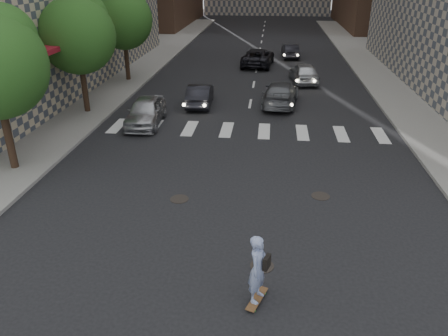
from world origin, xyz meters
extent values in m
plane|color=black|center=(0.00, 0.00, 0.00)|extent=(160.00, 160.00, 0.00)
cube|color=gray|center=(-14.50, 20.00, 0.07)|extent=(13.00, 80.00, 0.15)
cube|color=black|center=(-11.20, 10.00, 2.00)|extent=(0.30, 14.00, 4.00)
cube|color=maroon|center=(-10.40, 10.00, 4.10)|extent=(1.60, 14.00, 0.25)
cube|color=black|center=(11.20, 14.00, 2.00)|extent=(0.30, 18.00, 4.00)
cylinder|color=#382619|center=(-9.50, 3.00, 1.55)|extent=(0.32, 0.32, 2.80)
sphere|color=#2C551C|center=(-9.30, 3.60, 5.35)|extent=(2.80, 2.80, 2.80)
cylinder|color=#382619|center=(-9.50, 11.00, 1.55)|extent=(0.32, 0.32, 2.80)
sphere|color=#2C551C|center=(-9.50, 11.00, 4.45)|extent=(4.20, 4.20, 4.20)
sphere|color=#2C551C|center=(-9.30, 11.60, 5.35)|extent=(2.80, 2.80, 2.80)
cylinder|color=#382619|center=(-9.50, 19.00, 1.55)|extent=(0.32, 0.32, 2.80)
sphere|color=#2C551C|center=(-9.50, 19.00, 4.45)|extent=(4.20, 4.20, 4.20)
sphere|color=#2C551C|center=(-9.30, 19.60, 5.35)|extent=(2.80, 2.80, 2.80)
cylinder|color=black|center=(1.20, -2.50, 0.01)|extent=(0.70, 0.70, 0.02)
cylinder|color=black|center=(-2.00, 1.20, 0.01)|extent=(0.70, 0.70, 0.02)
cylinder|color=black|center=(3.30, 2.00, 0.01)|extent=(0.70, 0.70, 0.02)
cube|color=brown|center=(1.11, -4.00, 0.09)|extent=(0.57, 1.03, 0.02)
cylinder|color=green|center=(0.90, -4.30, 0.03)|extent=(0.05, 0.07, 0.07)
cylinder|color=green|center=(1.07, -4.37, 0.03)|extent=(0.05, 0.07, 0.07)
cylinder|color=green|center=(1.15, -3.63, 0.03)|extent=(0.05, 0.07, 0.07)
cylinder|color=green|center=(1.31, -3.70, 0.03)|extent=(0.05, 0.07, 0.07)
imported|color=#889DC6|center=(1.11, -4.00, 1.05)|extent=(0.66, 0.80, 1.89)
cube|color=black|center=(1.31, -4.02, 1.28)|extent=(0.21, 0.33, 0.36)
imported|color=#AFB0B6|center=(-5.50, 9.45, 0.74)|extent=(1.97, 4.45, 1.49)
imported|color=black|center=(-3.11, 13.37, 0.67)|extent=(1.61, 4.11, 1.33)
imported|color=#54565B|center=(1.88, 14.00, 0.72)|extent=(2.55, 5.15, 1.44)
imported|color=black|center=(0.06, 25.69, 0.74)|extent=(2.93, 5.50, 1.47)
imported|color=silver|center=(3.68, 20.00, 0.74)|extent=(2.27, 4.54, 1.49)
imported|color=black|center=(2.96, 29.74, 0.64)|extent=(1.65, 3.98, 1.28)
camera|label=1|loc=(1.19, -12.90, 7.96)|focal=35.00mm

